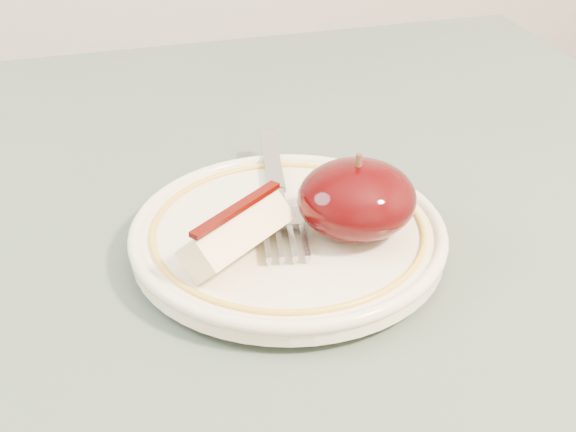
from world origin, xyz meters
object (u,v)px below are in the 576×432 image
object	(u,v)px
plate	(288,235)
fork	(277,191)
apple_half	(357,199)
table	(201,406)

from	to	relation	value
plate	fork	bearing A→B (deg)	84.46
apple_half	fork	world-z (taller)	apple_half
apple_half	fork	bearing A→B (deg)	124.43
plate	fork	world-z (taller)	fork
plate	apple_half	xyz separation A→B (m)	(0.04, -0.01, 0.03)
table	fork	bearing A→B (deg)	45.72
table	fork	size ratio (longest dim) A/B	5.12
fork	table	bearing A→B (deg)	146.17
plate	apple_half	world-z (taller)	apple_half
table	plate	xyz separation A→B (m)	(0.07, 0.03, 0.10)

